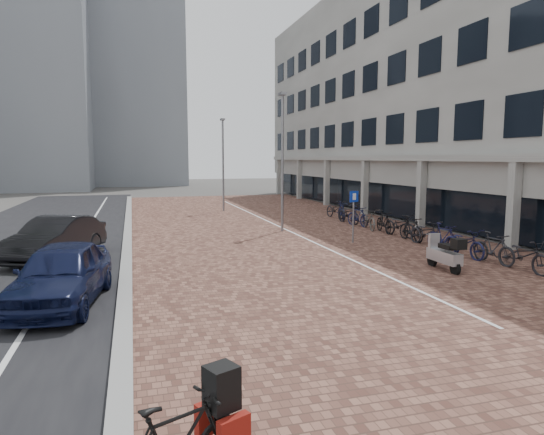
{
  "coord_description": "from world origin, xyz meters",
  "views": [
    {
      "loc": [
        -4.84,
        -10.66,
        3.43
      ],
      "look_at": [
        0.0,
        6.0,
        1.3
      ],
      "focal_mm": 31.86,
      "sensor_mm": 36.0,
      "label": 1
    }
  ],
  "objects_px": {
    "parking_sign": "(354,209)",
    "car_navy": "(61,274)",
    "car_dark": "(56,238)",
    "scooter_front": "(444,253)"
  },
  "relations": [
    {
      "from": "scooter_front",
      "to": "parking_sign",
      "type": "xyz_separation_m",
      "value": [
        -0.55,
        5.2,
        0.85
      ]
    },
    {
      "from": "car_dark",
      "to": "parking_sign",
      "type": "xyz_separation_m",
      "value": [
        11.11,
        -0.01,
        0.67
      ]
    },
    {
      "from": "scooter_front",
      "to": "car_dark",
      "type": "bearing_deg",
      "value": 156.17
    },
    {
      "from": "parking_sign",
      "to": "car_navy",
      "type": "bearing_deg",
      "value": -169.28
    },
    {
      "from": "scooter_front",
      "to": "parking_sign",
      "type": "relative_size",
      "value": 0.75
    },
    {
      "from": "car_dark",
      "to": "parking_sign",
      "type": "bearing_deg",
      "value": 22.83
    },
    {
      "from": "scooter_front",
      "to": "parking_sign",
      "type": "height_order",
      "value": "parking_sign"
    },
    {
      "from": "car_navy",
      "to": "car_dark",
      "type": "height_order",
      "value": "car_navy"
    },
    {
      "from": "car_navy",
      "to": "car_dark",
      "type": "bearing_deg",
      "value": 107.15
    },
    {
      "from": "car_navy",
      "to": "parking_sign",
      "type": "distance_m",
      "value": 11.69
    }
  ]
}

